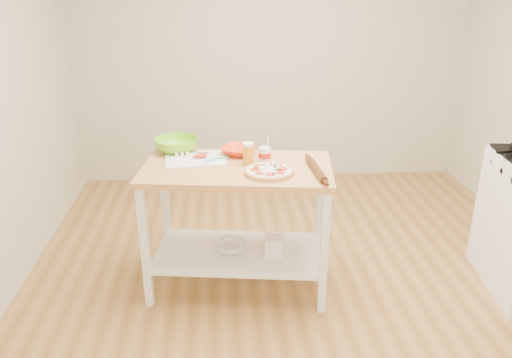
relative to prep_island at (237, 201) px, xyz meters
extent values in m
cube|color=#A4753C|center=(0.45, -0.19, -0.66)|extent=(4.00, 4.50, 0.02)
cube|color=beige|center=(0.45, 2.07, 0.70)|extent=(4.00, 0.02, 2.70)
cube|color=tan|center=(0.00, 0.00, 0.23)|extent=(1.31, 0.83, 0.04)
cube|color=white|center=(0.00, 0.00, -0.40)|extent=(1.22, 0.76, 0.02)
cube|color=white|center=(-0.60, -0.21, -0.22)|extent=(0.06, 0.06, 0.86)
cube|color=white|center=(-0.53, 0.36, -0.22)|extent=(0.06, 0.06, 0.86)
cube|color=white|center=(0.53, -0.36, -0.22)|extent=(0.06, 0.06, 0.86)
cube|color=white|center=(0.60, 0.21, -0.22)|extent=(0.06, 0.06, 0.86)
cube|color=black|center=(1.79, -0.06, 0.32)|extent=(0.15, 0.06, 0.02)
cylinder|color=#E0A85F|center=(0.20, -0.15, 0.26)|extent=(0.31, 0.31, 0.02)
cylinder|color=#E0A85F|center=(0.20, -0.15, 0.27)|extent=(0.31, 0.31, 0.01)
cylinder|color=white|center=(0.20, -0.15, 0.27)|extent=(0.28, 0.28, 0.01)
cylinder|color=red|center=(0.29, -0.15, 0.28)|extent=(0.06, 0.06, 0.01)
cylinder|color=red|center=(0.26, -0.08, 0.28)|extent=(0.06, 0.06, 0.01)
cylinder|color=red|center=(0.20, -0.06, 0.28)|extent=(0.06, 0.06, 0.01)
cylinder|color=red|center=(0.13, -0.08, 0.28)|extent=(0.06, 0.06, 0.01)
cylinder|color=red|center=(0.11, -0.15, 0.28)|extent=(0.06, 0.06, 0.01)
cylinder|color=red|center=(0.13, -0.21, 0.28)|extent=(0.06, 0.06, 0.01)
cylinder|color=red|center=(0.19, -0.24, 0.28)|extent=(0.06, 0.06, 0.01)
cylinder|color=red|center=(0.26, -0.21, 0.28)|extent=(0.06, 0.06, 0.01)
sphere|color=white|center=(0.26, -0.12, 0.28)|extent=(0.04, 0.04, 0.04)
sphere|color=white|center=(0.19, -0.08, 0.28)|extent=(0.04, 0.04, 0.04)
sphere|color=white|center=(0.14, -0.14, 0.28)|extent=(0.04, 0.04, 0.04)
sphere|color=white|center=(0.16, -0.21, 0.28)|extent=(0.04, 0.04, 0.04)
plane|color=#15570E|center=(0.26, -0.17, 0.28)|extent=(0.03, 0.03, 0.00)
plane|color=#15570E|center=(0.24, -0.10, 0.28)|extent=(0.04, 0.04, 0.00)
plane|color=#15570E|center=(0.18, -0.07, 0.28)|extent=(0.03, 0.03, 0.00)
plane|color=#15570E|center=(0.11, -0.12, 0.28)|extent=(0.03, 0.03, 0.00)
plane|color=#15570E|center=(0.16, -0.18, 0.28)|extent=(0.04, 0.04, 0.00)
plane|color=#15570E|center=(0.22, -0.23, 0.28)|extent=(0.03, 0.03, 0.00)
plane|color=#15570E|center=(0.24, -0.16, 0.28)|extent=(0.03, 0.03, 0.00)
plane|color=#15570E|center=(0.24, -0.10, 0.28)|extent=(0.04, 0.04, 0.00)
cube|color=white|center=(-0.28, 0.14, 0.25)|extent=(0.43, 0.34, 0.01)
cube|color=#F4EACC|center=(-0.40, 0.19, 0.27)|extent=(0.03, 0.03, 0.02)
cube|color=#F4EACC|center=(-0.37, 0.20, 0.27)|extent=(0.03, 0.03, 0.02)
cube|color=#F4EACC|center=(-0.33, 0.20, 0.27)|extent=(0.03, 0.03, 0.02)
cube|color=#F4EACC|center=(-0.41, 0.23, 0.27)|extent=(0.03, 0.03, 0.02)
cube|color=#F4EACC|center=(-0.37, 0.23, 0.27)|extent=(0.03, 0.03, 0.02)
cube|color=#F4EACC|center=(-0.34, 0.24, 0.27)|extent=(0.03, 0.03, 0.02)
cylinder|color=red|center=(-0.26, 0.16, 0.26)|extent=(0.07, 0.07, 0.01)
cylinder|color=red|center=(-0.24, 0.16, 0.27)|extent=(0.07, 0.07, 0.01)
cylinder|color=red|center=(-0.23, 0.16, 0.28)|extent=(0.07, 0.07, 0.01)
cube|color=#30B1A2|center=(-0.17, 0.09, 0.26)|extent=(0.06, 0.04, 0.01)
cylinder|color=#30B1A2|center=(-0.11, 0.12, 0.27)|extent=(0.10, 0.02, 0.01)
cube|color=silver|center=(-0.27, 0.25, 0.26)|extent=(0.18, 0.06, 0.00)
cube|color=black|center=(-0.40, 0.27, 0.27)|extent=(0.10, 0.04, 0.01)
imported|color=#F13A1A|center=(0.02, 0.23, 0.28)|extent=(0.30, 0.30, 0.06)
imported|color=#6EC717|center=(-0.41, 0.33, 0.30)|extent=(0.32, 0.32, 0.10)
cylinder|color=orange|center=(0.08, 0.03, 0.31)|extent=(0.07, 0.07, 0.13)
cylinder|color=white|center=(0.08, 0.03, 0.39)|extent=(0.07, 0.07, 0.02)
cylinder|color=white|center=(0.19, 0.07, 0.30)|extent=(0.08, 0.08, 0.10)
cylinder|color=red|center=(0.19, 0.07, 0.30)|extent=(0.08, 0.08, 0.04)
cylinder|color=silver|center=(0.21, 0.07, 0.38)|extent=(0.01, 0.05, 0.10)
cylinder|color=#502812|center=(0.49, -0.16, 0.27)|extent=(0.07, 0.40, 0.05)
imported|color=silver|center=(-0.05, 0.01, -0.36)|extent=(0.26, 0.26, 0.07)
cube|color=white|center=(0.25, -0.04, -0.33)|extent=(0.14, 0.14, 0.13)
camera|label=1|loc=(-0.11, -3.05, 1.39)|focal=35.00mm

